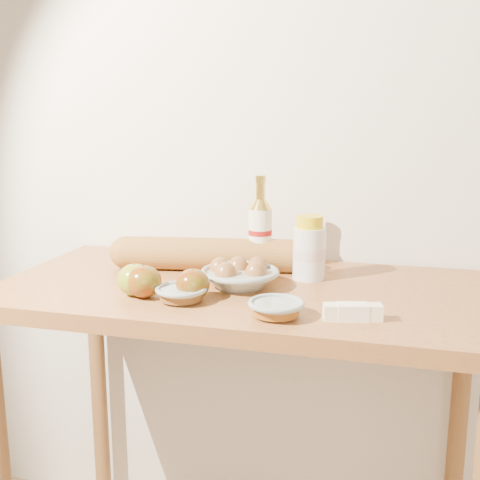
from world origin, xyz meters
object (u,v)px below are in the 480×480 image
at_px(egg_bowl, 240,275).
at_px(cream_bottle, 309,250).
at_px(bourbon_bottle, 260,233).
at_px(table, 243,333).
at_px(baguette, 206,254).

bearing_deg(egg_bowl, cream_bottle, 36.69).
bearing_deg(cream_bottle, bourbon_bottle, 143.33).
distance_m(table, bourbon_bottle, 0.27).
height_order(table, egg_bowl, egg_bowl).
distance_m(table, egg_bowl, 0.15).
height_order(table, cream_bottle, cream_bottle).
xyz_separation_m(table, egg_bowl, (-0.01, -0.01, 0.15)).
distance_m(table, baguette, 0.24).
relative_size(table, egg_bowl, 4.81).
distance_m(bourbon_bottle, baguette, 0.16).
xyz_separation_m(table, cream_bottle, (0.15, 0.10, 0.20)).
relative_size(egg_bowl, baguette, 0.47).
height_order(cream_bottle, baguette, cream_bottle).
xyz_separation_m(egg_bowl, baguette, (-0.13, 0.12, 0.02)).
bearing_deg(cream_bottle, baguette, 158.29).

